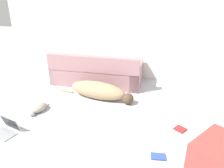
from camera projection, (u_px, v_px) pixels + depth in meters
wall_back at (150, 24)px, 5.00m from camera, size 7.29×0.06×2.67m
couch at (97, 73)px, 5.15m from camera, size 2.08×0.92×0.75m
dog at (99, 91)px, 4.42m from camera, size 1.66×0.56×0.36m
cat at (39, 108)px, 3.99m from camera, size 0.25×0.51×0.14m
laptop_open at (8, 128)px, 3.41m from camera, size 0.43×0.39×0.24m
book_red at (180, 129)px, 3.48m from camera, size 0.23×0.22×0.02m
book_blue at (158, 157)px, 2.91m from camera, size 0.21×0.15×0.02m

